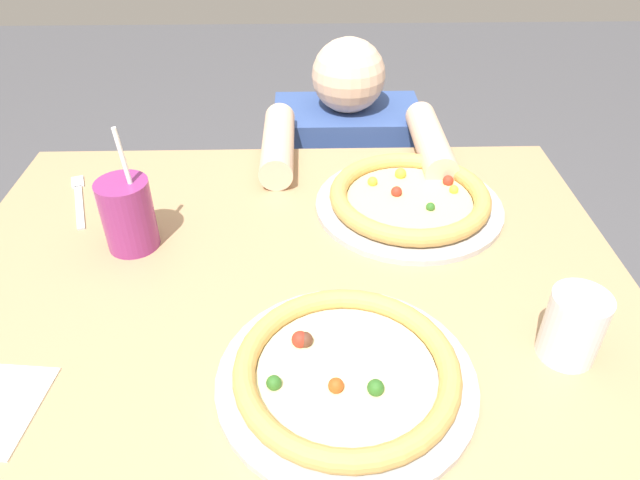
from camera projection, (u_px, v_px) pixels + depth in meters
name	position (u px, v px, depth m)	size (l,w,h in m)	color
dining_table	(290.00, 324.00, 1.04)	(1.15, 0.90, 0.75)	tan
pizza_near	(346.00, 373.00, 0.78)	(0.35, 0.35, 0.04)	#B7B7BC
pizza_far	(409.00, 199.00, 1.12)	(0.36, 0.36, 0.05)	#B7B7BC
drink_cup_colored	(128.00, 214.00, 1.00)	(0.09, 0.09, 0.23)	#8C2D72
water_cup_clear	(574.00, 326.00, 0.80)	(0.08, 0.08, 0.11)	silver
fork	(79.00, 198.00, 1.16)	(0.08, 0.20, 0.00)	silver
diner_seated	(344.00, 219.00, 1.67)	(0.41, 0.52, 0.94)	#333847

